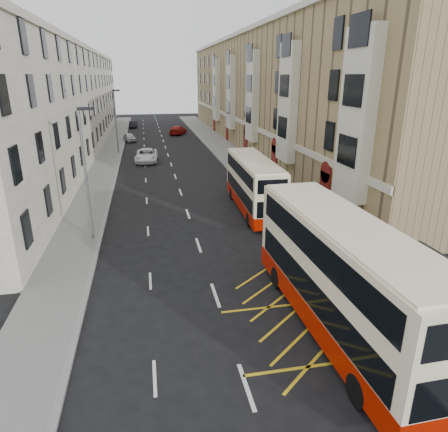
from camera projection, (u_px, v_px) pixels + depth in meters
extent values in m
plane|color=black|center=(234.00, 349.00, 15.19)|extent=(200.00, 200.00, 0.00)
cube|color=slate|center=(246.00, 168.00, 44.38)|extent=(4.00, 120.00, 0.15)
cube|color=slate|center=(102.00, 175.00, 41.56)|extent=(3.00, 120.00, 0.15)
cube|color=gray|center=(228.00, 169.00, 44.01)|extent=(0.25, 120.00, 0.15)
cube|color=gray|center=(116.00, 174.00, 41.83)|extent=(0.25, 120.00, 0.15)
cube|color=#927B55|center=(268.00, 93.00, 57.52)|extent=(10.00, 79.00, 15.00)
cube|color=beige|center=(233.00, 118.00, 57.77)|extent=(0.18, 79.00, 0.50)
cube|color=beige|center=(234.00, 35.00, 54.10)|extent=(0.40, 79.00, 0.50)
cube|color=beige|center=(357.00, 117.00, 23.70)|extent=(0.80, 3.20, 10.00)
cube|color=beige|center=(288.00, 104.00, 34.80)|extent=(0.80, 3.20, 10.00)
cube|color=beige|center=(252.00, 97.00, 45.90)|extent=(0.80, 3.20, 10.00)
cube|color=beige|center=(231.00, 93.00, 57.01)|extent=(0.80, 3.20, 10.00)
cube|color=beige|center=(216.00, 90.00, 68.11)|extent=(0.80, 3.20, 10.00)
cube|color=#621310|center=(325.00, 192.00, 29.38)|extent=(0.20, 1.60, 3.00)
cube|color=#621310|center=(274.00, 160.00, 40.49)|extent=(0.20, 1.60, 3.00)
cube|color=#621310|center=(246.00, 142.00, 51.59)|extent=(0.20, 1.60, 3.00)
cube|color=#621310|center=(227.00, 130.00, 62.69)|extent=(0.20, 1.60, 3.00)
cube|color=#621310|center=(214.00, 122.00, 73.80)|extent=(0.20, 1.60, 3.00)
cube|color=silver|center=(60.00, 102.00, 52.67)|extent=(9.00, 79.00, 13.00)
cube|color=beige|center=(91.00, 49.00, 51.33)|extent=(0.30, 79.00, 0.50)
cube|color=black|center=(390.00, 274.00, 17.84)|extent=(0.08, 0.08, 2.60)
cube|color=black|center=(415.00, 271.00, 18.07)|extent=(0.08, 0.08, 2.60)
cube|color=black|center=(437.00, 264.00, 15.75)|extent=(1.65, 4.25, 0.10)
cube|color=#98ABAE|center=(446.00, 289.00, 16.27)|extent=(0.04, 3.60, 1.95)
cube|color=black|center=(423.00, 304.00, 17.08)|extent=(0.35, 1.60, 0.06)
cylinder|color=#B41320|center=(354.00, 286.00, 18.42)|extent=(0.06, 0.06, 1.00)
cylinder|color=#B41320|center=(324.00, 256.00, 21.43)|extent=(0.06, 0.06, 1.00)
cylinder|color=#B41320|center=(302.00, 234.00, 24.43)|extent=(0.06, 0.06, 1.00)
cube|color=#B41320|center=(325.00, 248.00, 21.27)|extent=(0.05, 6.50, 0.06)
cube|color=#B41320|center=(324.00, 255.00, 21.41)|extent=(0.05, 6.50, 0.06)
cylinder|color=slate|center=(86.00, 176.00, 23.75)|extent=(0.16, 0.16, 8.00)
cube|color=black|center=(85.00, 109.00, 22.52)|extent=(0.90, 0.18, 0.18)
cylinder|color=slate|center=(116.00, 122.00, 51.51)|extent=(0.16, 0.16, 8.00)
cube|color=black|center=(116.00, 90.00, 50.28)|extent=(0.90, 0.18, 0.18)
cube|color=#FEEDC3|center=(342.00, 275.00, 15.51)|extent=(2.92, 11.85, 4.24)
cube|color=#A11000|center=(338.00, 311.00, 16.06)|extent=(2.95, 11.88, 0.97)
cube|color=black|center=(341.00, 287.00, 15.68)|extent=(2.94, 10.91, 1.18)
cube|color=black|center=(345.00, 244.00, 15.08)|extent=(2.94, 10.91, 1.07)
cube|color=#FEEDC3|center=(348.00, 223.00, 14.79)|extent=(2.80, 11.38, 0.13)
cube|color=black|center=(287.00, 231.00, 21.08)|extent=(2.28, 0.13, 1.39)
cube|color=black|center=(289.00, 191.00, 20.35)|extent=(1.88, 0.12, 0.48)
cylinder|color=black|center=(277.00, 278.00, 19.40)|extent=(0.32, 1.08, 1.07)
cylinder|color=black|center=(324.00, 273.00, 19.89)|extent=(0.32, 1.08, 1.07)
cylinder|color=black|center=(359.00, 391.00, 12.44)|extent=(0.32, 1.08, 1.07)
cylinder|color=black|center=(427.00, 379.00, 12.93)|extent=(0.32, 1.08, 1.07)
cube|color=#FEEDC3|center=(254.00, 184.00, 30.01)|extent=(2.58, 10.14, 3.62)
cube|color=#A11000|center=(253.00, 201.00, 30.47)|extent=(2.61, 10.16, 0.82)
cube|color=black|center=(253.00, 189.00, 30.15)|extent=(2.60, 9.33, 1.01)
cube|color=black|center=(254.00, 169.00, 29.63)|extent=(2.60, 9.33, 0.92)
cube|color=#FEEDC3|center=(254.00, 159.00, 29.39)|extent=(2.48, 9.73, 0.11)
cube|color=black|center=(240.00, 174.00, 34.81)|extent=(1.95, 0.13, 1.19)
cube|color=black|center=(240.00, 152.00, 34.18)|extent=(1.60, 0.12, 0.41)
cube|color=black|center=(272.00, 209.00, 25.47)|extent=(1.95, 0.13, 1.10)
cylinder|color=black|center=(232.00, 194.00, 33.40)|extent=(0.28, 0.92, 0.92)
cylinder|color=black|center=(256.00, 193.00, 33.72)|extent=(0.28, 0.92, 0.92)
cylinder|color=black|center=(249.00, 220.00, 27.41)|extent=(0.28, 0.92, 0.92)
cylinder|color=black|center=(278.00, 218.00, 27.73)|extent=(0.28, 0.92, 0.92)
cylinder|color=black|center=(408.00, 338.00, 14.88)|extent=(0.48, 0.48, 0.84)
cylinder|color=black|center=(409.00, 328.00, 14.73)|extent=(0.54, 0.54, 0.07)
imported|color=black|center=(390.00, 287.00, 17.71)|extent=(0.72, 0.63, 1.65)
imported|color=black|center=(448.00, 290.00, 17.24)|extent=(0.97, 0.81, 1.81)
imported|color=black|center=(340.00, 244.00, 22.26)|extent=(1.00, 0.76, 1.58)
imported|color=white|center=(147.00, 155.00, 47.83)|extent=(2.87, 5.64, 1.53)
imported|color=#A3A5AB|center=(129.00, 137.00, 62.58)|extent=(2.32, 4.01, 1.28)
imported|color=black|center=(133.00, 124.00, 78.96)|extent=(1.69, 4.08, 1.32)
imported|color=#9D120C|center=(178.00, 130.00, 70.14)|extent=(3.76, 5.59, 1.50)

